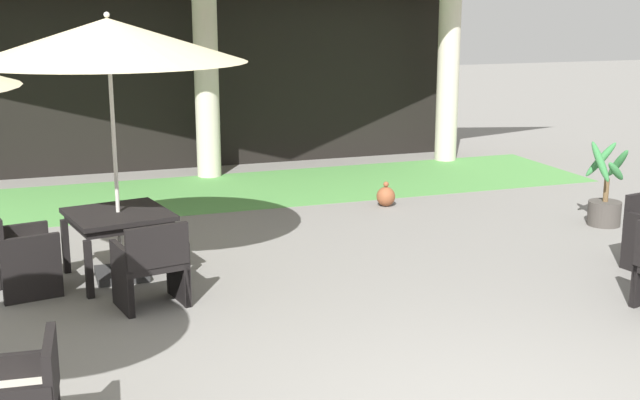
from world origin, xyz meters
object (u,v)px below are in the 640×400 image
patio_umbrella_near_foreground (108,42)px  patio_chair_near_foreground_south (151,266)px  potted_palm_right_edge (605,200)px  patio_table_near_foreground (119,221)px  patio_chair_near_foreground_west (22,256)px  terracotta_urn (386,196)px

patio_umbrella_near_foreground → patio_chair_near_foreground_south: size_ratio=3.27×
potted_palm_right_edge → patio_umbrella_near_foreground: bearing=-179.2°
patio_umbrella_near_foreground → potted_palm_right_edge: bearing=0.8°
patio_table_near_foreground → patio_chair_near_foreground_west: patio_chair_near_foreground_west is taller
patio_chair_near_foreground_west → patio_table_near_foreground: bearing=90.0°
patio_table_near_foreground → patio_umbrella_near_foreground: 1.87m
potted_palm_right_edge → terracotta_urn: potted_palm_right_edge is taller
patio_umbrella_near_foreground → terracotta_urn: patio_umbrella_near_foreground is taller
terracotta_urn → patio_chair_near_foreground_south: bearing=-141.7°
patio_umbrella_near_foreground → patio_chair_near_foreground_south: (0.19, -0.99, -2.09)m
patio_umbrella_near_foreground → patio_table_near_foreground: bearing=0.0°
patio_chair_near_foreground_west → patio_chair_near_foreground_south: 1.43m
patio_chair_near_foreground_south → potted_palm_right_edge: (6.11, 1.08, -0.08)m
patio_chair_near_foreground_west → patio_chair_near_foreground_south: bearing=45.0°
patio_chair_near_foreground_west → patio_chair_near_foreground_south: size_ratio=1.00×
patio_chair_near_foreground_west → potted_palm_right_edge: 7.30m
patio_chair_near_foreground_west → potted_palm_right_edge: (7.30, 0.28, -0.07)m
patio_umbrella_near_foreground → patio_chair_near_foreground_west: bearing=-168.9°
patio_umbrella_near_foreground → potted_palm_right_edge: 6.67m
patio_chair_near_foreground_west → patio_chair_near_foreground_south: same height
patio_table_near_foreground → patio_umbrella_near_foreground: size_ratio=0.42×
patio_table_near_foreground → terracotta_urn: size_ratio=3.22×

